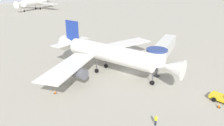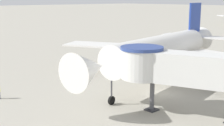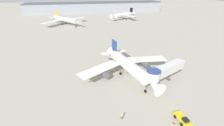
# 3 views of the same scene
# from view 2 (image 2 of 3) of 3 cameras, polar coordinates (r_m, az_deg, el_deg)

# --- Properties ---
(ground_plane) EXTENTS (800.00, 800.00, 0.00)m
(ground_plane) POSITION_cam_2_polar(r_m,az_deg,el_deg) (36.37, 9.12, -5.42)
(ground_plane) COLOR #A8A393
(main_airplane) EXTENTS (33.32, 29.14, 9.97)m
(main_airplane) POSITION_cam_2_polar(r_m,az_deg,el_deg) (39.69, 9.11, 2.28)
(main_airplane) COLOR white
(main_airplane) RESTS_ON ground_plane
(jet_bridge) EXTENTS (15.69, 8.31, 6.18)m
(jet_bridge) POSITION_cam_2_polar(r_m,az_deg,el_deg) (28.66, 14.50, -1.03)
(jet_bridge) COLOR silver
(jet_bridge) RESTS_ON ground_plane
(traffic_cone_port_wing) EXTENTS (0.47, 0.47, 0.77)m
(traffic_cone_port_wing) POSITION_cam_2_polar(r_m,az_deg,el_deg) (49.05, -3.43, -0.33)
(traffic_cone_port_wing) COLOR black
(traffic_cone_port_wing) RESTS_ON ground_plane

